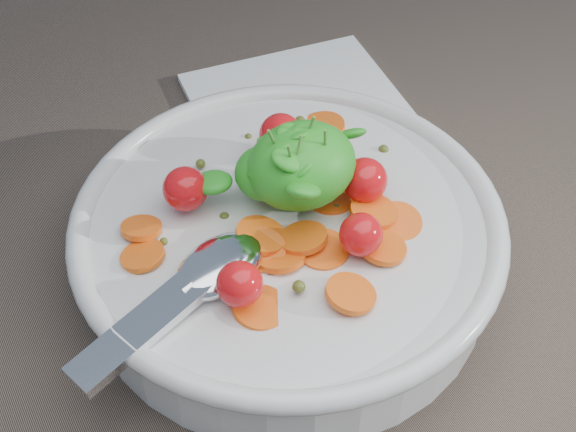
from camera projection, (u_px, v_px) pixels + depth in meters
ground at (338, 278)px, 0.59m from camera, size 6.00×6.00×0.00m
bowl at (288, 239)px, 0.56m from camera, size 0.32×0.30×0.13m
napkin at (298, 104)px, 0.72m from camera, size 0.20×0.18×0.01m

